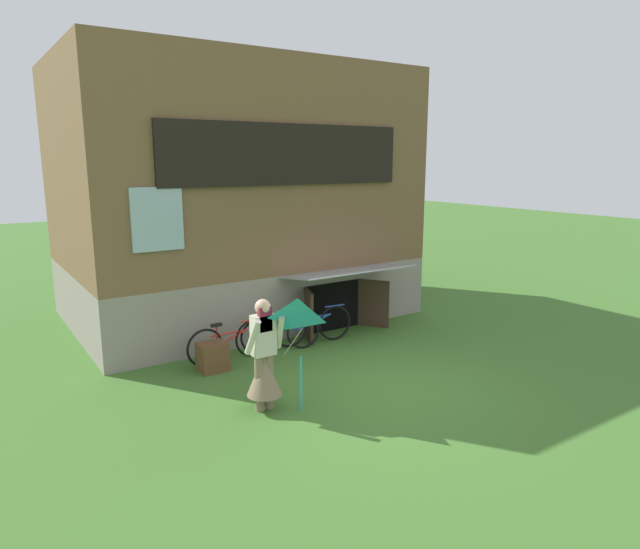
# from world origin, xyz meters

# --- Properties ---
(ground_plane) EXTENTS (60.00, 60.00, 0.00)m
(ground_plane) POSITION_xyz_m (0.00, 0.00, 0.00)
(ground_plane) COLOR #3D6B28
(log_house) EXTENTS (7.39, 6.05, 5.66)m
(log_house) POSITION_xyz_m (0.00, 5.46, 2.83)
(log_house) COLOR gray
(log_house) RESTS_ON ground_plane
(person) EXTENTS (0.61, 0.53, 1.69)m
(person) POSITION_xyz_m (-2.01, 0.31, 0.71)
(person) COLOR #7F6B51
(person) RESTS_ON ground_plane
(kite) EXTENTS (0.98, 0.91, 1.69)m
(kite) POSITION_xyz_m (-1.73, -0.19, 1.37)
(kite) COLOR #2DB2CC
(kite) RESTS_ON ground_plane
(bicycle_blue) EXTENTS (1.72, 0.26, 0.79)m
(bicycle_blue) POSITION_xyz_m (0.22, 2.47, 0.38)
(bicycle_blue) COLOR black
(bicycle_blue) RESTS_ON ground_plane
(bicycle_black) EXTENTS (1.54, 0.44, 0.72)m
(bicycle_black) POSITION_xyz_m (-0.54, 2.42, 0.35)
(bicycle_black) COLOR black
(bicycle_black) RESTS_ON ground_plane
(bicycle_red) EXTENTS (1.66, 0.10, 0.75)m
(bicycle_red) POSITION_xyz_m (-1.59, 2.48, 0.37)
(bicycle_red) COLOR black
(bicycle_red) RESTS_ON ground_plane
(wooden_crate) EXTENTS (0.49, 0.41, 0.50)m
(wooden_crate) POSITION_xyz_m (-2.03, 2.20, 0.25)
(wooden_crate) COLOR brown
(wooden_crate) RESTS_ON ground_plane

